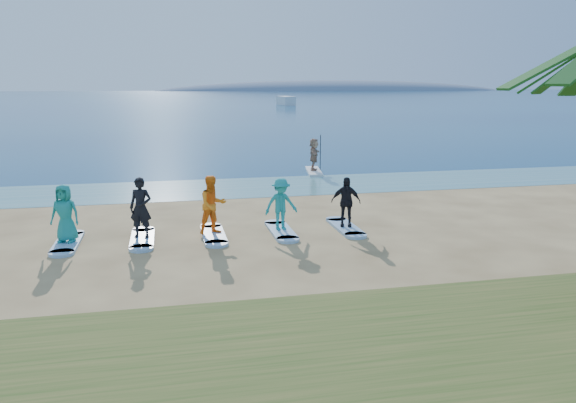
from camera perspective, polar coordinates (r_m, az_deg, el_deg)
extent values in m
plane|color=tan|center=(15.64, -1.62, -5.59)|extent=(600.00, 600.00, 0.00)
plane|color=teal|center=(25.73, -6.00, 1.39)|extent=(600.00, 600.00, 0.00)
plane|color=navy|center=(174.73, -11.63, 10.25)|extent=(600.00, 600.00, 0.00)
ellipsoid|color=slate|center=(329.52, 5.00, 11.17)|extent=(220.00, 56.00, 18.00)
cube|color=silver|center=(30.10, 2.64, 3.09)|extent=(1.19, 3.07, 0.12)
imported|color=tan|center=(29.97, 2.66, 4.81)|extent=(0.98, 1.65, 1.69)
cube|color=silver|center=(119.58, -0.24, 9.77)|extent=(2.88, 7.01, 1.81)
cube|color=#8CB3D8|center=(17.98, -21.49, -3.94)|extent=(0.70, 2.20, 0.09)
imported|color=teal|center=(17.76, -21.72, -1.12)|extent=(0.96, 0.75, 1.73)
cube|color=#8CB3D8|center=(17.75, -14.57, -3.68)|extent=(0.70, 2.20, 0.09)
imported|color=black|center=(17.52, -14.74, -0.62)|extent=(0.78, 0.64, 1.85)
cube|color=#8CB3D8|center=(17.78, -7.57, -3.36)|extent=(0.70, 2.20, 0.09)
imported|color=orange|center=(17.55, -7.66, -0.34)|extent=(1.06, 0.94, 1.83)
cube|color=#8CB3D8|center=(18.08, -0.71, -3.00)|extent=(0.70, 2.20, 0.09)
imported|color=teal|center=(17.87, -0.72, -0.27)|extent=(1.17, 0.79, 1.67)
cube|color=#8CB3D8|center=(18.62, 5.84, -2.61)|extent=(0.70, 2.20, 0.09)
imported|color=black|center=(18.42, 5.90, -0.02)|extent=(1.03, 0.67, 1.63)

